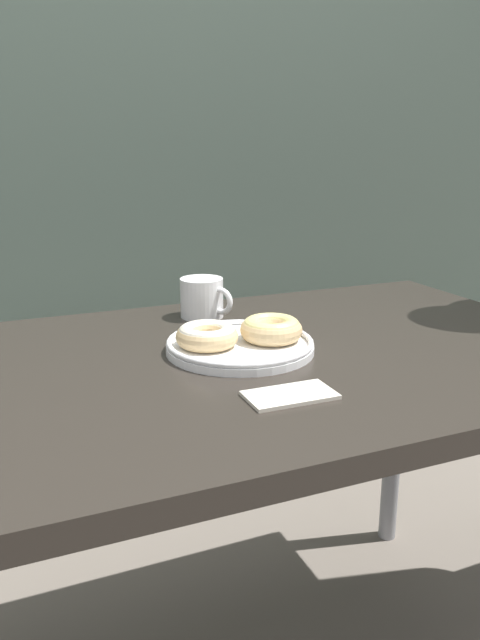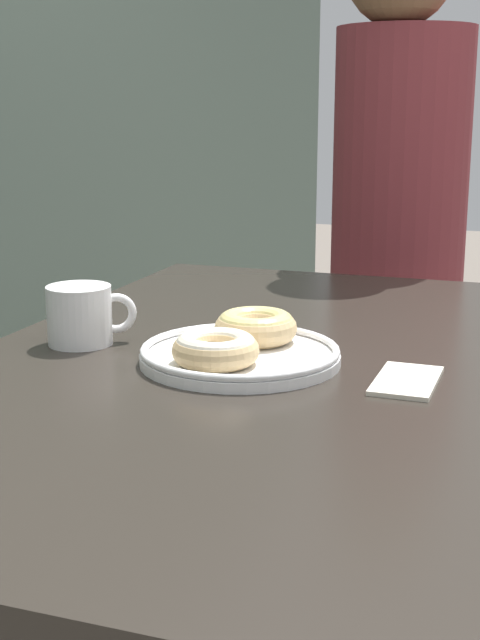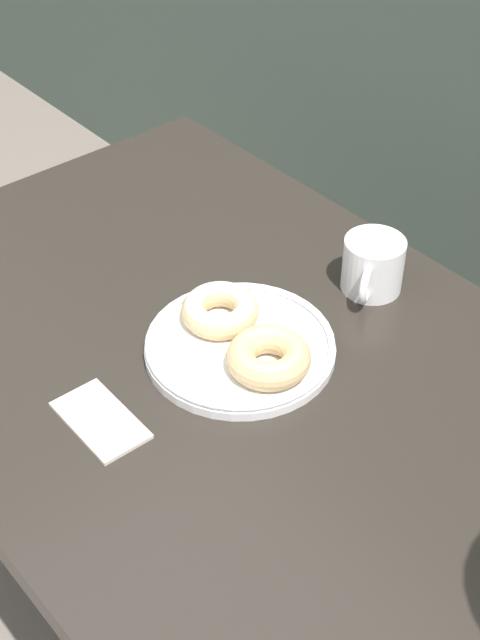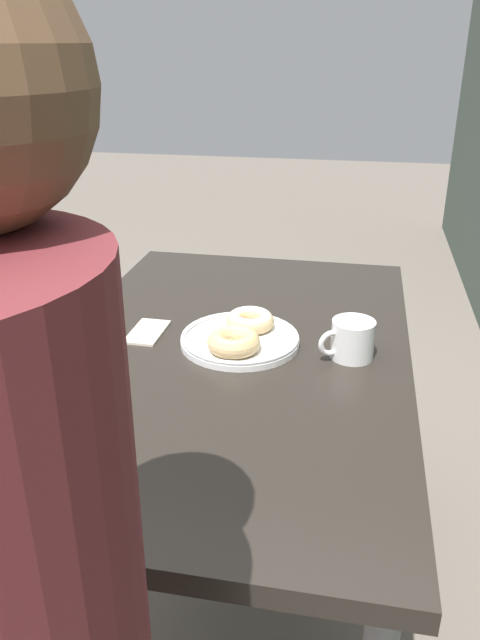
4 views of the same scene
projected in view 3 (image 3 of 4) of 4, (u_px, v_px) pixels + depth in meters
dining_table at (242, 408)px, 1.29m from camera, size 1.30×0.81×0.77m
donut_plate at (243, 340)px, 1.26m from camera, size 0.28×0.27×0.06m
coffee_mug at (373, 265)px, 1.36m from camera, size 0.10×0.12×0.09m
napkin at (100, 420)px, 1.16m from camera, size 0.14×0.08×0.01m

